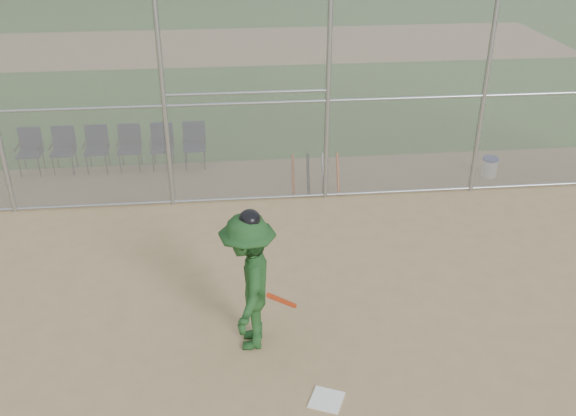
{
  "coord_description": "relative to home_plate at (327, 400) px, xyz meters",
  "views": [
    {
      "loc": [
        -0.91,
        -6.33,
        5.72
      ],
      "look_at": [
        0.0,
        2.5,
        1.1
      ],
      "focal_mm": 40.0,
      "sensor_mm": 36.0,
      "label": 1
    }
  ],
  "objects": [
    {
      "name": "ground",
      "position": [
        -0.16,
        0.53,
        -0.01
      ],
      "size": [
        100.0,
        100.0,
        0.0
      ],
      "primitive_type": "plane",
      "color": "tan",
      "rests_on": "ground"
    },
    {
      "name": "grass_strip",
      "position": [
        -0.16,
        18.53,
        -0.0
      ],
      "size": [
        100.0,
        100.0,
        0.0
      ],
      "primitive_type": "plane",
      "color": "#265E1C",
      "rests_on": "ground"
    },
    {
      "name": "dirt_patch_far",
      "position": [
        -0.16,
        18.53,
        0.0
      ],
      "size": [
        24.0,
        24.0,
        0.0
      ],
      "primitive_type": "plane",
      "color": "tan",
      "rests_on": "ground"
    },
    {
      "name": "backstop_fence",
      "position": [
        -0.16,
        5.53,
        2.06
      ],
      "size": [
        16.09,
        0.09,
        4.0
      ],
      "color": "gray",
      "rests_on": "ground"
    },
    {
      "name": "home_plate",
      "position": [
        0.0,
        0.0,
        0.0
      ],
      "size": [
        0.5,
        0.5,
        0.02
      ],
      "primitive_type": "cube",
      "rotation": [
        0.0,
        0.0,
        -0.42
      ],
      "color": "white",
      "rests_on": "ground"
    },
    {
      "name": "batter_at_plate",
      "position": [
        -0.87,
        1.2,
        0.99
      ],
      "size": [
        1.07,
        1.37,
        2.05
      ],
      "color": "#1C461D",
      "rests_on": "ground"
    },
    {
      "name": "water_cooler",
      "position": [
        4.47,
        6.17,
        0.2
      ],
      "size": [
        0.33,
        0.33,
        0.42
      ],
      "color": "white",
      "rests_on": "ground"
    },
    {
      "name": "spare_bats",
      "position": [
        0.67,
        5.74,
        0.4
      ],
      "size": [
        0.96,
        0.4,
        0.83
      ],
      "color": "#D84C14",
      "rests_on": "ground"
    },
    {
      "name": "chair_0",
      "position": [
        -5.25,
        7.33,
        0.47
      ],
      "size": [
        0.54,
        0.52,
        0.96
      ],
      "primitive_type": null,
      "color": "#0E1433",
      "rests_on": "ground"
    },
    {
      "name": "chair_1",
      "position": [
        -4.56,
        7.33,
        0.47
      ],
      "size": [
        0.54,
        0.52,
        0.96
      ],
      "primitive_type": null,
      "color": "#0E1433",
      "rests_on": "ground"
    },
    {
      "name": "chair_2",
      "position": [
        -3.86,
        7.33,
        0.47
      ],
      "size": [
        0.54,
        0.52,
        0.96
      ],
      "primitive_type": null,
      "color": "#0E1433",
      "rests_on": "ground"
    },
    {
      "name": "chair_3",
      "position": [
        -3.16,
        7.33,
        0.47
      ],
      "size": [
        0.54,
        0.52,
        0.96
      ],
      "primitive_type": null,
      "color": "#0E1433",
      "rests_on": "ground"
    },
    {
      "name": "chair_4",
      "position": [
        -2.47,
        7.33,
        0.47
      ],
      "size": [
        0.54,
        0.52,
        0.96
      ],
      "primitive_type": null,
      "color": "#0E1433",
      "rests_on": "ground"
    },
    {
      "name": "chair_5",
      "position": [
        -1.77,
        7.33,
        0.47
      ],
      "size": [
        0.54,
        0.52,
        0.96
      ],
      "primitive_type": null,
      "color": "#0E1433",
      "rests_on": "ground"
    }
  ]
}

